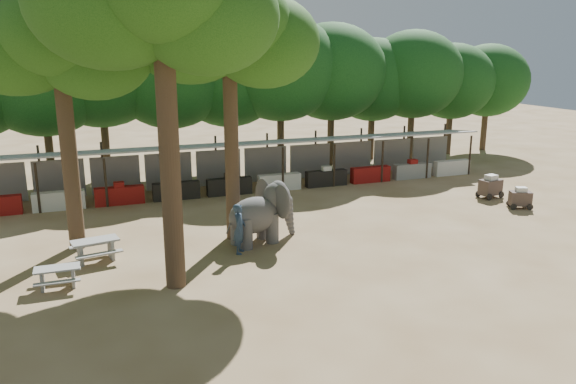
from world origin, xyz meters
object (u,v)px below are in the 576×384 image
object	(u,v)px
picnic_table_far	(96,247)
yard_tree_left	(53,29)
elephant	(262,213)
handler	(239,229)
yard_tree_back	(224,20)
picnic_table_near	(58,274)
cart_back	(490,186)
cart_front	(520,198)

from	to	relation	value
picnic_table_far	yard_tree_left	bearing A→B (deg)	100.41
elephant	handler	world-z (taller)	elephant
yard_tree_left	picnic_table_far	size ratio (longest dim) A/B	5.89
elephant	picnic_table_far	xyz separation A→B (m)	(-6.35, 0.03, -0.67)
yard_tree_back	handler	bearing A→B (deg)	-92.89
yard_tree_back	picnic_table_near	xyz separation A→B (m)	(-6.47, -3.03, -8.09)
handler	cart_back	xyz separation A→B (m)	(14.39, 3.42, -0.36)
yard_tree_left	handler	xyz separation A→B (m)	(5.90, -2.97, -7.24)
handler	picnic_table_far	xyz separation A→B (m)	(-5.14, 1.00, -0.43)
yard_tree_left	cart_back	size ratio (longest dim) A/B	8.11
handler	elephant	bearing A→B (deg)	-25.57
picnic_table_near	cart_back	bearing A→B (deg)	12.72
picnic_table_far	cart_back	bearing A→B (deg)	-3.63
picnic_table_near	cart_back	world-z (taller)	cart_back
handler	cart_front	world-z (taller)	handler
yard_tree_left	elephant	xyz separation A→B (m)	(7.11, -2.01, -7.00)
handler	cart_front	size ratio (longest dim) A/B	1.52
yard_tree_left	handler	distance (m)	9.80
yard_tree_back	yard_tree_left	bearing A→B (deg)	170.54
picnic_table_far	yard_tree_back	bearing A→B (deg)	-0.11
yard_tree_back	picnic_table_near	size ratio (longest dim) A/B	8.08
yard_tree_left	cart_back	bearing A→B (deg)	1.25
cart_front	cart_back	distance (m)	2.14
yard_tree_back	picnic_table_far	xyz separation A→B (m)	(-5.24, -0.98, -8.01)
yard_tree_back	elephant	size ratio (longest dim) A/B	3.52
cart_front	yard_tree_back	bearing A→B (deg)	-159.50
cart_front	cart_back	xyz separation A→B (m)	(-0.02, 2.14, 0.08)
picnic_table_near	yard_tree_left	bearing A→B (deg)	83.91
cart_front	yard_tree_left	bearing A→B (deg)	-161.48
yard_tree_back	cart_front	world-z (taller)	yard_tree_back
yard_tree_left	elephant	distance (m)	10.18
handler	picnic_table_near	size ratio (longest dim) A/B	1.37
cart_front	picnic_table_near	bearing A→B (deg)	-150.30
yard_tree_back	cart_front	distance (m)	16.42
picnic_table_far	picnic_table_near	bearing A→B (deg)	-131.70
elephant	cart_back	distance (m)	13.42
yard_tree_back	elephant	bearing A→B (deg)	-42.23
picnic_table_far	handler	bearing A→B (deg)	-21.66
cart_front	handler	bearing A→B (deg)	-151.64
picnic_table_far	elephant	bearing A→B (deg)	-10.96
handler	picnic_table_near	world-z (taller)	handler
picnic_table_far	cart_front	distance (m)	19.55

